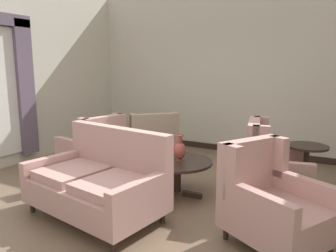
% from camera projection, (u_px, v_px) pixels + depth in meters
% --- Properties ---
extents(ground, '(8.69, 8.69, 0.00)m').
position_uv_depth(ground, '(147.00, 204.00, 4.18)').
color(ground, brown).
extents(wall_back, '(6.27, 0.08, 3.33)m').
position_uv_depth(wall_back, '(229.00, 71.00, 6.55)').
color(wall_back, beige).
rests_on(wall_back, ground).
extents(wall_left, '(0.08, 4.35, 3.33)m').
position_uv_depth(wall_left, '(37.00, 71.00, 6.14)').
color(wall_left, beige).
rests_on(wall_left, ground).
extents(baseboard_back, '(6.11, 0.03, 0.12)m').
position_uv_depth(baseboard_back, '(225.00, 148.00, 6.79)').
color(baseboard_back, black).
rests_on(baseboard_back, ground).
extents(coffee_table, '(0.96, 0.96, 0.49)m').
position_uv_depth(coffee_table, '(177.00, 166.00, 4.42)').
color(coffee_table, black).
rests_on(coffee_table, ground).
extents(porcelain_vase, '(0.17, 0.17, 0.36)m').
position_uv_depth(porcelain_vase, '(180.00, 150.00, 4.37)').
color(porcelain_vase, brown).
rests_on(porcelain_vase, coffee_table).
extents(settee, '(1.74, 1.15, 1.02)m').
position_uv_depth(settee, '(98.00, 182.00, 3.80)').
color(settee, tan).
rests_on(settee, ground).
extents(armchair_beside_settee, '(1.17, 1.11, 1.01)m').
position_uv_depth(armchair_beside_settee, '(271.00, 203.00, 3.17)').
color(armchair_beside_settee, tan).
rests_on(armchair_beside_settee, ground).
extents(armchair_near_sideboard, '(0.96, 0.99, 1.06)m').
position_uv_depth(armchair_near_sideboard, '(271.00, 167.00, 4.26)').
color(armchair_near_sideboard, tan).
rests_on(armchair_near_sideboard, ground).
extents(armchair_near_window, '(1.16, 1.16, 0.97)m').
position_uv_depth(armchair_near_window, '(152.00, 142.00, 5.79)').
color(armchair_near_window, gray).
rests_on(armchair_near_window, ground).
extents(armchair_back_corner, '(1.04, 0.92, 0.99)m').
position_uv_depth(armchair_back_corner, '(94.00, 149.00, 5.31)').
color(armchair_back_corner, tan).
rests_on(armchair_back_corner, ground).
extents(side_table, '(0.53, 0.53, 0.74)m').
position_uv_depth(side_table, '(306.00, 167.00, 4.27)').
color(side_table, black).
rests_on(side_table, ground).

